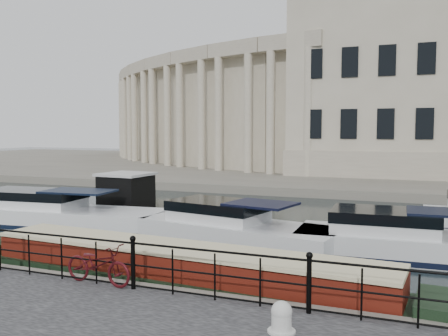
# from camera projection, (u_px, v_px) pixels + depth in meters

# --- Properties ---
(ground_plane) EXTENTS (160.00, 160.00, 0.00)m
(ground_plane) POSITION_uv_depth(u_px,v_px,m) (179.00, 284.00, 13.39)
(ground_plane) COLOR black
(ground_plane) RESTS_ON ground
(far_bank) EXTENTS (120.00, 42.00, 0.55)m
(far_bank) POSITION_uv_depth(u_px,v_px,m) (358.00, 168.00, 49.44)
(far_bank) COLOR #6B665B
(far_bank) RESTS_ON ground_plane
(railing) EXTENTS (24.14, 0.14, 1.22)m
(railing) POSITION_uv_depth(u_px,v_px,m) (133.00, 261.00, 11.21)
(railing) COLOR black
(railing) RESTS_ON near_quay
(civic_building) EXTENTS (53.55, 31.84, 16.85)m
(civic_building) POSITION_uv_depth(u_px,v_px,m) (343.00, 98.00, 45.32)
(civic_building) COLOR #ADA38C
(civic_building) RESTS_ON far_bank
(bicycle) EXTENTS (1.86, 0.77, 0.95)m
(bicycle) POSITION_uv_depth(u_px,v_px,m) (98.00, 264.00, 11.56)
(bicycle) COLOR #400B10
(bicycle) RESTS_ON near_quay
(mooring_bollard) EXTENTS (0.50, 0.50, 0.57)m
(mooring_bollard) POSITION_uv_depth(u_px,v_px,m) (282.00, 318.00, 8.83)
(mooring_bollard) COLOR silver
(mooring_bollard) RESTS_ON near_quay
(narrowboat) EXTENTS (13.74, 2.73, 1.50)m
(narrowboat) POSITION_uv_depth(u_px,v_px,m) (179.00, 278.00, 12.67)
(narrowboat) COLOR black
(narrowboat) RESTS_ON ground_plane
(harbour_hut) EXTENTS (3.11, 2.64, 2.18)m
(harbour_hut) POSITION_uv_depth(u_px,v_px,m) (126.00, 197.00, 23.46)
(harbour_hut) COLOR #6B665B
(harbour_hut) RESTS_ON ground_plane
(cabin_cruisers) EXTENTS (25.95, 9.62, 1.99)m
(cabin_cruisers) POSITION_uv_depth(u_px,v_px,m) (257.00, 228.00, 19.06)
(cabin_cruisers) COLOR white
(cabin_cruisers) RESTS_ON ground_plane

